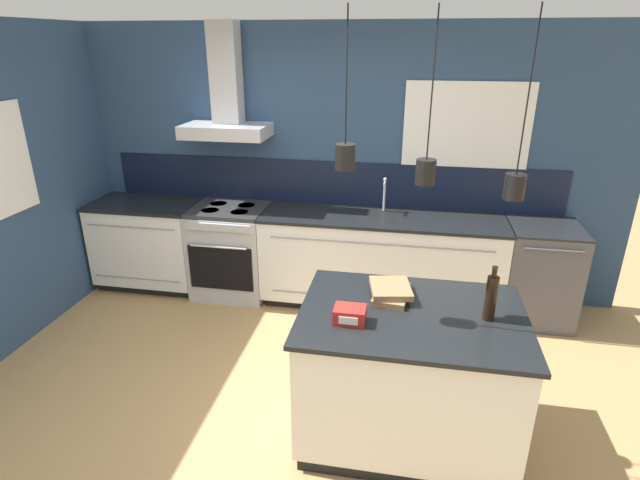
% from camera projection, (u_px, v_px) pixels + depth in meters
% --- Properties ---
extents(ground_plane, '(16.00, 16.00, 0.00)m').
position_uv_depth(ground_plane, '(282.00, 412.00, 3.51)').
color(ground_plane, tan).
rests_on(ground_plane, ground).
extents(wall_back, '(5.60, 2.19, 2.60)m').
position_uv_depth(wall_back, '(324.00, 159.00, 4.83)').
color(wall_back, navy).
rests_on(wall_back, ground_plane).
extents(wall_left, '(0.08, 3.80, 2.60)m').
position_uv_depth(wall_left, '(10.00, 189.00, 4.07)').
color(wall_left, navy).
rests_on(wall_left, ground_plane).
extents(counter_run_left, '(1.06, 0.64, 0.91)m').
position_uv_depth(counter_run_left, '(150.00, 244.00, 5.19)').
color(counter_run_left, black).
rests_on(counter_run_left, ground_plane).
extents(counter_run_sink, '(2.27, 0.64, 1.24)m').
position_uv_depth(counter_run_sink, '(380.00, 261.00, 4.79)').
color(counter_run_sink, black).
rests_on(counter_run_sink, ground_plane).
extents(oven_range, '(0.73, 0.66, 0.91)m').
position_uv_depth(oven_range, '(232.00, 250.00, 5.04)').
color(oven_range, '#B5B5BA').
rests_on(oven_range, ground_plane).
extents(dishwasher, '(0.62, 0.65, 0.91)m').
position_uv_depth(dishwasher, '(538.00, 273.00, 4.55)').
color(dishwasher, '#4C4C51').
rests_on(dishwasher, ground_plane).
extents(kitchen_island, '(1.35, 0.97, 0.91)m').
position_uv_depth(kitchen_island, '(408.00, 374.00, 3.16)').
color(kitchen_island, black).
rests_on(kitchen_island, ground_plane).
extents(bottle_on_island, '(0.07, 0.07, 0.34)m').
position_uv_depth(bottle_on_island, '(491.00, 297.00, 2.88)').
color(bottle_on_island, black).
rests_on(bottle_on_island, kitchen_island).
extents(book_stack, '(0.30, 0.35, 0.08)m').
position_uv_depth(book_stack, '(391.00, 291.00, 3.17)').
color(book_stack, olive).
rests_on(book_stack, kitchen_island).
extents(red_supply_box, '(0.18, 0.14, 0.09)m').
position_uv_depth(red_supply_box, '(350.00, 315.00, 2.88)').
color(red_supply_box, red).
rests_on(red_supply_box, kitchen_island).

